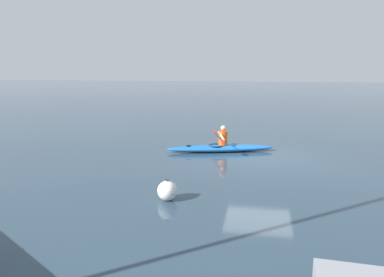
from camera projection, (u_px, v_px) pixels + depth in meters
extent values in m
plane|color=#283D4C|center=(260.00, 158.00, 13.52)|extent=(160.00, 160.00, 0.00)
ellipsoid|color=#1959A5|center=(221.00, 148.00, 14.43)|extent=(4.28, 1.83, 0.28)
torus|color=black|center=(216.00, 145.00, 14.39)|extent=(0.74, 0.74, 0.04)
cylinder|color=black|center=(189.00, 146.00, 14.29)|extent=(0.18, 0.18, 0.02)
cylinder|color=#E04C14|center=(223.00, 138.00, 14.36)|extent=(0.34, 0.34, 0.56)
sphere|color=tan|center=(223.00, 128.00, 14.28)|extent=(0.21, 0.21, 0.21)
cylinder|color=black|center=(218.00, 136.00, 14.33)|extent=(0.60, 1.98, 0.03)
ellipsoid|color=red|center=(223.00, 142.00, 13.32)|extent=(0.15, 0.40, 0.17)
ellipsoid|color=red|center=(214.00, 132.00, 15.33)|extent=(0.15, 0.40, 0.17)
cylinder|color=tan|center=(222.00, 137.00, 14.07)|extent=(0.25, 0.25, 0.34)
cylinder|color=tan|center=(220.00, 135.00, 14.60)|extent=(0.18, 0.31, 0.34)
sphere|color=silver|center=(167.00, 191.00, 9.10)|extent=(0.50, 0.50, 0.50)
torus|color=#333338|center=(167.00, 180.00, 9.04)|extent=(0.12, 0.12, 0.02)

